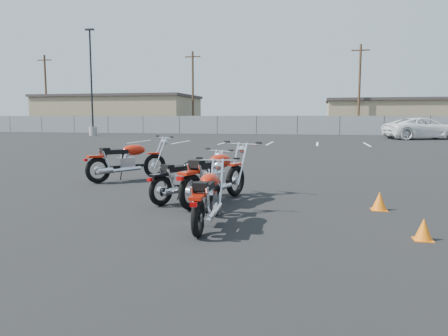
% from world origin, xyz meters
% --- Properties ---
extents(ground, '(120.00, 120.00, 0.00)m').
position_xyz_m(ground, '(0.00, 0.00, 0.00)').
color(ground, black).
rests_on(ground, ground).
extents(motorcycle_front_red, '(1.90, 2.10, 1.17)m').
position_xyz_m(motorcycle_front_red, '(-2.90, 2.65, 0.53)').
color(motorcycle_front_red, black).
rests_on(motorcycle_front_red, ground).
extents(motorcycle_second_black, '(1.35, 1.97, 1.01)m').
position_xyz_m(motorcycle_second_black, '(-0.49, 0.29, 0.46)').
color(motorcycle_second_black, black).
rests_on(motorcycle_second_black, ground).
extents(motorcycle_third_red, '(0.78, 2.03, 0.99)m').
position_xyz_m(motorcycle_third_red, '(0.43, -1.63, 0.45)').
color(motorcycle_third_red, black).
rests_on(motorcycle_third_red, ground).
extents(motorcycle_rear_red, '(1.26, 2.36, 1.17)m').
position_xyz_m(motorcycle_rear_red, '(0.11, 0.18, 0.53)').
color(motorcycle_rear_red, black).
rests_on(motorcycle_rear_red, ground).
extents(training_cone_near, '(0.29, 0.29, 0.34)m').
position_xyz_m(training_cone_near, '(3.21, 0.15, 0.17)').
color(training_cone_near, orange).
rests_on(training_cone_near, ground).
extents(training_cone_far, '(0.26, 0.26, 0.31)m').
position_xyz_m(training_cone_far, '(3.55, -1.78, 0.15)').
color(training_cone_far, orange).
rests_on(training_cone_far, ground).
extents(light_pole_west, '(0.80, 0.70, 9.48)m').
position_xyz_m(light_pole_west, '(-18.06, 28.27, 2.41)').
color(light_pole_west, gray).
rests_on(light_pole_west, ground).
extents(chainlink_fence, '(80.06, 0.06, 1.80)m').
position_xyz_m(chainlink_fence, '(-0.00, 35.00, 0.90)').
color(chainlink_fence, slate).
rests_on(chainlink_fence, ground).
extents(tan_building_west, '(18.40, 10.40, 4.30)m').
position_xyz_m(tan_building_west, '(-22.00, 42.00, 2.16)').
color(tan_building_west, '#968460').
rests_on(tan_building_west, ground).
extents(tan_building_east, '(14.40, 9.40, 3.70)m').
position_xyz_m(tan_building_east, '(10.00, 44.00, 1.86)').
color(tan_building_east, '#968460').
rests_on(tan_building_east, ground).
extents(utility_pole_a, '(1.80, 0.24, 9.00)m').
position_xyz_m(utility_pole_a, '(-30.00, 39.00, 4.69)').
color(utility_pole_a, '#3F2B1D').
rests_on(utility_pole_a, ground).
extents(utility_pole_b, '(1.80, 0.24, 9.00)m').
position_xyz_m(utility_pole_b, '(-12.00, 40.00, 4.69)').
color(utility_pole_b, '#3F2B1D').
rests_on(utility_pole_b, ground).
extents(utility_pole_c, '(1.80, 0.24, 9.00)m').
position_xyz_m(utility_pole_c, '(6.00, 39.00, 4.69)').
color(utility_pole_c, '#3F2B1D').
rests_on(utility_pole_c, ground).
extents(parking_line_stripes, '(15.12, 4.00, 0.01)m').
position_xyz_m(parking_line_stripes, '(-2.50, 20.00, 0.00)').
color(parking_line_stripes, silver).
rests_on(parking_line_stripes, ground).
extents(white_van, '(4.74, 7.30, 2.58)m').
position_xyz_m(white_van, '(9.88, 27.80, 1.29)').
color(white_van, white).
rests_on(white_van, ground).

